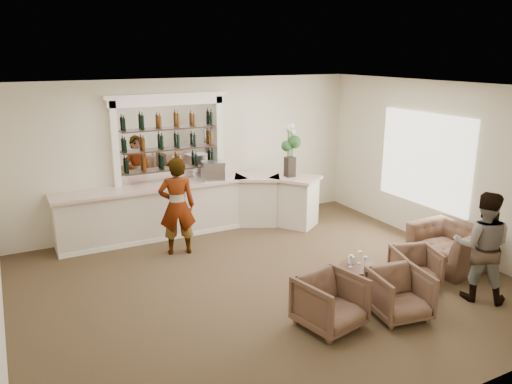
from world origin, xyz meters
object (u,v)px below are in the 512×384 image
(armchair_far, at_px, (449,247))
(espresso_machine, at_px, (213,171))
(bar_counter, at_px, (193,207))
(armchair_center, at_px, (400,294))
(flower_vase, at_px, (290,147))
(sommelier, at_px, (177,206))
(cocktail_table, at_px, (357,280))
(armchair_left, at_px, (330,302))
(guest, at_px, (482,246))
(armchair_right, at_px, (415,267))

(armchair_far, relative_size, espresso_machine, 2.63)
(bar_counter, distance_m, espresso_machine, 0.90)
(armchair_center, relative_size, flower_vase, 0.68)
(armchair_center, bearing_deg, sommelier, 128.05)
(bar_counter, bearing_deg, cocktail_table, -71.82)
(bar_counter, height_order, flower_vase, flower_vase)
(armchair_left, bearing_deg, armchair_center, -24.20)
(guest, relative_size, armchair_center, 2.21)
(cocktail_table, xyz_separation_m, armchair_left, (-0.97, -0.60, 0.14))
(guest, distance_m, armchair_left, 2.68)
(bar_counter, xyz_separation_m, sommelier, (-0.68, -0.94, 0.39))
(armchair_center, relative_size, armchair_right, 1.12)
(sommelier, height_order, guest, sommelier)
(armchair_left, bearing_deg, sommelier, 94.23)
(armchair_left, xyz_separation_m, flower_vase, (1.77, 4.05, 1.41))
(sommelier, bearing_deg, cocktail_table, 137.44)
(cocktail_table, bearing_deg, armchair_left, -148.05)
(bar_counter, distance_m, armchair_right, 4.80)
(armchair_right, bearing_deg, sommelier, 151.83)
(bar_counter, xyz_separation_m, espresso_machine, (0.48, -0.00, 0.77))
(guest, bearing_deg, armchair_right, -9.41)
(guest, height_order, armchair_far, guest)
(cocktail_table, distance_m, guest, 2.02)
(bar_counter, distance_m, armchair_far, 5.23)
(bar_counter, height_order, cocktail_table, bar_counter)
(sommelier, height_order, armchair_far, sommelier)
(bar_counter, height_order, sommelier, sommelier)
(guest, relative_size, flower_vase, 1.51)
(flower_vase, bearing_deg, sommelier, -171.50)
(cocktail_table, height_order, armchair_far, armchair_far)
(cocktail_table, relative_size, guest, 0.34)
(armchair_right, bearing_deg, bar_counter, 138.04)
(armchair_far, distance_m, espresso_machine, 5.01)
(armchair_far, bearing_deg, espresso_machine, -145.96)
(armchair_left, distance_m, flower_vase, 4.64)
(sommelier, bearing_deg, armchair_left, 119.85)
(armchair_left, bearing_deg, espresso_machine, 76.88)
(guest, bearing_deg, armchair_far, -70.06)
(bar_counter, bearing_deg, armchair_right, -59.86)
(armchair_left, bearing_deg, cocktail_table, 20.56)
(cocktail_table, distance_m, flower_vase, 3.87)
(bar_counter, bearing_deg, armchair_far, -47.94)
(cocktail_table, xyz_separation_m, armchair_right, (1.10, -0.17, 0.08))
(bar_counter, height_order, guest, guest)
(bar_counter, bearing_deg, armchair_center, -73.61)
(armchair_left, xyz_separation_m, espresso_machine, (0.14, 4.58, 0.95))
(bar_counter, relative_size, armchair_far, 4.76)
(cocktail_table, xyz_separation_m, espresso_machine, (-0.83, 3.97, 1.09))
(armchair_center, bearing_deg, bar_counter, 116.05)
(armchair_left, bearing_deg, guest, -19.80)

